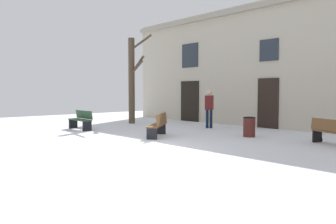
# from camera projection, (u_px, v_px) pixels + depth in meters

# --- Properties ---
(ground_plane) EXTENTS (30.82, 30.82, 0.00)m
(ground_plane) POSITION_uv_depth(u_px,v_px,m) (129.00, 148.00, 10.19)
(ground_plane) COLOR white
(building_facade) EXTENTS (19.26, 0.60, 6.06)m
(building_facade) POSITION_uv_depth(u_px,v_px,m) (272.00, 63.00, 15.58)
(building_facade) COLOR #BCB29E
(building_facade) RESTS_ON ground
(tree_near_facade) EXTENTS (1.98, 0.84, 4.79)m
(tree_near_facade) POSITION_uv_depth(u_px,v_px,m) (132.00, 78.00, 17.93)
(tree_near_facade) COLOR #4C3D2D
(tree_near_facade) RESTS_ON ground
(litter_bin) EXTENTS (0.48, 0.48, 0.76)m
(litter_bin) POSITION_uv_depth(u_px,v_px,m) (249.00, 127.00, 12.64)
(litter_bin) COLOR #4C1E19
(litter_bin) RESTS_ON ground
(bench_back_to_back_left) EXTENTS (1.43, 1.68, 0.90)m
(bench_back_to_back_left) POSITION_uv_depth(u_px,v_px,m) (158.00, 125.00, 12.67)
(bench_back_to_back_left) COLOR brown
(bench_back_to_back_left) RESTS_ON ground
(bench_facing_shops) EXTENTS (1.58, 0.53, 0.87)m
(bench_facing_shops) POSITION_uv_depth(u_px,v_px,m) (81.00, 120.00, 15.08)
(bench_facing_shops) COLOR #2D4C33
(bench_facing_shops) RESTS_ON ground
(bench_near_center_tree) EXTENTS (1.86, 1.14, 0.85)m
(bench_near_center_tree) POSITION_uv_depth(u_px,v_px,m) (336.00, 132.00, 10.43)
(bench_near_center_tree) COLOR brown
(bench_near_center_tree) RESTS_ON ground
(person_near_bench) EXTENTS (0.44, 0.38, 1.83)m
(person_near_bench) POSITION_uv_depth(u_px,v_px,m) (209.00, 107.00, 15.63)
(person_near_bench) COLOR black
(person_near_bench) RESTS_ON ground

